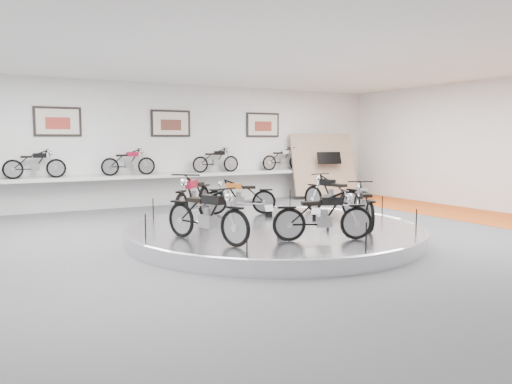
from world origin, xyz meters
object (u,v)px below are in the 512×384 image
bike_a (332,194)px  bike_b (240,196)px  bike_e (323,215)px  shelf (174,175)px  bike_c (193,197)px  bike_d (207,214)px  display_platform (274,232)px  bike_f (364,205)px

bike_a → bike_b: size_ratio=1.11×
bike_e → bike_b: bearing=109.2°
shelf → bike_c: bike_c is taller
bike_e → bike_d: bearing=176.0°
shelf → bike_e: bearing=-90.4°
display_platform → bike_e: 1.94m
bike_e → bike_f: bike_f is taller
shelf → bike_a: 6.06m
shelf → bike_f: (1.58, -7.47, -0.22)m
shelf → bike_a: bike_a is taller
display_platform → bike_b: bike_b is taller
bike_c → bike_d: (-0.65, -2.31, -0.05)m
bike_c → bike_d: size_ratio=1.10×
bike_b → bike_c: bearing=40.2°
bike_f → bike_a: bearing=13.1°
display_platform → shelf: 6.46m
bike_a → bike_c: (-3.44, 0.66, 0.05)m
bike_c → bike_e: size_ratio=1.18×
shelf → bike_d: bike_d is taller
bike_d → bike_e: (1.94, -0.92, -0.04)m
shelf → bike_b: bearing=-88.9°
display_platform → bike_d: 2.29m
display_platform → bike_f: bearing=-34.0°
bike_a → bike_f: size_ratio=1.05×
bike_e → bike_f: 1.80m
display_platform → bike_a: 2.32m
bike_a → bike_c: bike_c is taller
bike_e → bike_a: bearing=71.1°
bike_b → bike_f: 3.27m
bike_f → bike_d: bearing=117.0°
bike_e → bike_f: size_ratio=0.99×
display_platform → bike_e: size_ratio=3.97×
display_platform → bike_f: bike_f is taller
shelf → bike_e: 8.24m
display_platform → bike_b: (0.09, 1.84, 0.61)m
bike_f → bike_c: bearing=79.3°
shelf → bike_b: (0.09, -4.56, -0.24)m
bike_b → bike_d: bearing=75.5°
display_platform → bike_c: bearing=133.9°
display_platform → shelf: bearing=90.0°
display_platform → bike_a: size_ratio=3.72×
shelf → bike_a: size_ratio=6.39×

